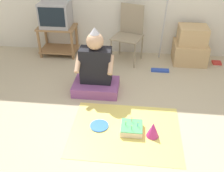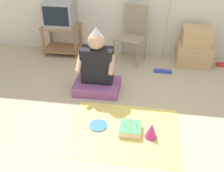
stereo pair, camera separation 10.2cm
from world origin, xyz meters
name	(u,v)px [view 2 (the right image)]	position (x,y,z in m)	size (l,w,h in m)	color
ground_plane	(132,125)	(0.00, 0.00, 0.00)	(16.00, 16.00, 0.00)	tan
tv_stand	(62,37)	(-1.38, 1.77, 0.30)	(0.63, 0.42, 0.51)	#997047
tv	(60,14)	(-1.38, 1.77, 0.72)	(0.48, 0.41, 0.41)	#99999E
folding_chair	(133,30)	(-0.15, 1.71, 0.52)	(0.55, 0.52, 0.91)	gray
cardboard_box_stack	(194,48)	(0.87, 1.71, 0.28)	(0.54, 0.47, 0.62)	tan
dust_mop	(165,48)	(0.38, 1.45, 0.36)	(0.28, 0.51, 1.23)	#2D4CB2
book_pile	(220,65)	(1.32, 1.64, 0.03)	(0.15, 0.13, 0.05)	beige
person_seated	(97,71)	(-0.54, 0.67, 0.31)	(0.62, 0.44, 0.92)	#8C4C8C
party_cloth	(124,131)	(-0.08, -0.13, 0.00)	(1.25, 0.97, 0.01)	#EAD666
birthday_cake	(130,129)	(-0.01, -0.12, 0.05)	(0.25, 0.25, 0.14)	#F4E0C6
party_hat_blue	(151,131)	(0.23, -0.18, 0.10)	(0.14, 0.14, 0.18)	#CC338C
paper_plate	(98,125)	(-0.39, -0.08, 0.01)	(0.22, 0.22, 0.01)	blue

